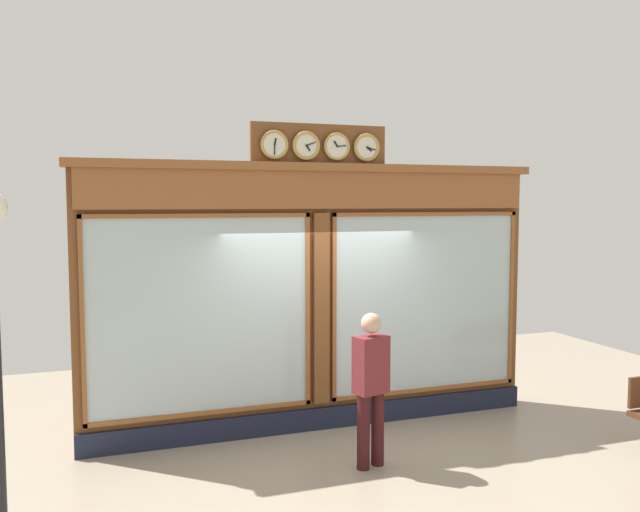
{
  "coord_description": "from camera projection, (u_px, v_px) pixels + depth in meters",
  "views": [
    {
      "loc": [
        2.77,
        7.76,
        2.88
      ],
      "look_at": [
        0.0,
        0.0,
        2.2
      ],
      "focal_mm": 37.36,
      "sensor_mm": 36.0,
      "label": 1
    }
  ],
  "objects": [
    {
      "name": "shop_facade",
      "position": [
        317.0,
        296.0,
        8.43
      ],
      "size": [
        5.98,
        0.42,
        3.83
      ],
      "color": "brown",
      "rests_on": "ground_plane"
    },
    {
      "name": "pedestrian",
      "position": [
        371.0,
        383.0,
        7.16
      ],
      "size": [
        0.41,
        0.31,
        1.69
      ],
      "color": "#3A1316",
      "rests_on": "ground_plane"
    }
  ]
}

